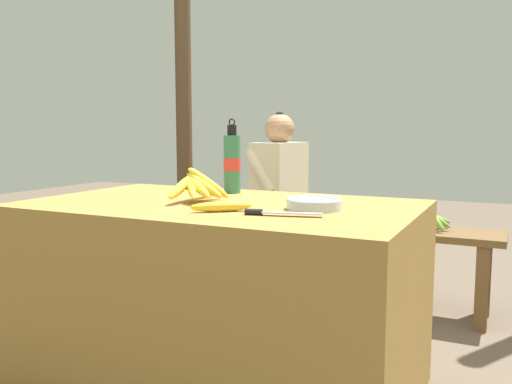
% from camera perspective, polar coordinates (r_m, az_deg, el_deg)
% --- Properties ---
extents(market_counter, '(1.40, 0.84, 0.71)m').
position_cam_1_polar(market_counter, '(2.06, -3.71, -10.93)').
color(market_counter, olive).
rests_on(market_counter, ground_plane).
extents(banana_bunch_ripe, '(0.17, 0.33, 0.14)m').
position_cam_1_polar(banana_bunch_ripe, '(2.01, -6.13, 0.74)').
color(banana_bunch_ripe, '#4C381E').
rests_on(banana_bunch_ripe, market_counter).
extents(serving_bowl, '(0.19, 0.19, 0.04)m').
position_cam_1_polar(serving_bowl, '(1.81, 6.14, -1.19)').
color(serving_bowl, silver).
rests_on(serving_bowl, market_counter).
extents(water_bottle, '(0.07, 0.07, 0.31)m').
position_cam_1_polar(water_bottle, '(2.26, -2.53, 3.09)').
color(water_bottle, '#337556').
rests_on(water_bottle, market_counter).
extents(loose_banana_front, '(0.18, 0.16, 0.03)m').
position_cam_1_polar(loose_banana_front, '(1.76, -3.66, -1.54)').
color(loose_banana_front, yellow).
rests_on(loose_banana_front, market_counter).
extents(knife, '(0.24, 0.08, 0.02)m').
position_cam_1_polar(knife, '(1.68, 1.74, -2.17)').
color(knife, '#BCBCC1').
rests_on(knife, market_counter).
extents(wooden_bench, '(1.75, 0.32, 0.45)m').
position_cam_1_polar(wooden_bench, '(3.07, 8.37, -4.49)').
color(wooden_bench, brown).
rests_on(wooden_bench, ground_plane).
extents(seated_vendor, '(0.43, 0.41, 1.07)m').
position_cam_1_polar(seated_vendor, '(3.15, 1.65, 0.26)').
color(seated_vendor, '#473828').
rests_on(seated_vendor, ground_plane).
extents(banana_bunch_green, '(0.16, 0.26, 0.13)m').
position_cam_1_polar(banana_bunch_green, '(2.94, 18.07, -2.69)').
color(banana_bunch_green, '#4C381E').
rests_on(banana_bunch_green, wooden_bench).
extents(support_post_near, '(0.11, 0.11, 2.45)m').
position_cam_1_polar(support_post_near, '(3.99, -7.63, 10.21)').
color(support_post_near, '#4C3823').
rests_on(support_post_near, ground_plane).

